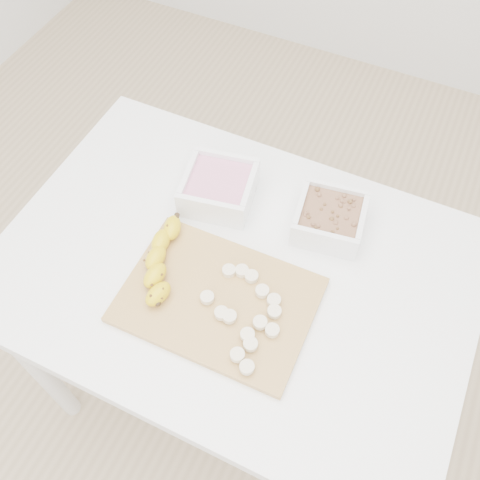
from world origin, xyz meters
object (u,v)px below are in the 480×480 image
at_px(table, 234,288).
at_px(banana, 162,261).
at_px(bowl_yogurt, 219,187).
at_px(bowl_granola, 330,218).
at_px(cutting_board, 218,300).

height_order(table, banana, banana).
bearing_deg(bowl_yogurt, bowl_granola, 5.89).
height_order(bowl_yogurt, banana, bowl_yogurt).
height_order(table, bowl_granola, bowl_granola).
bearing_deg(banana, cutting_board, -15.30).
distance_m(bowl_yogurt, cutting_board, 0.27).
height_order(bowl_granola, banana, bowl_granola).
bearing_deg(bowl_granola, cutting_board, -117.18).
height_order(table, cutting_board, cutting_board).
bearing_deg(table, bowl_granola, 51.21).
height_order(bowl_granola, cutting_board, bowl_granola).
bearing_deg(table, cutting_board, -85.57).
bearing_deg(bowl_yogurt, table, -54.28).
relative_size(table, banana, 4.75).
bearing_deg(banana, bowl_yogurt, 76.93).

